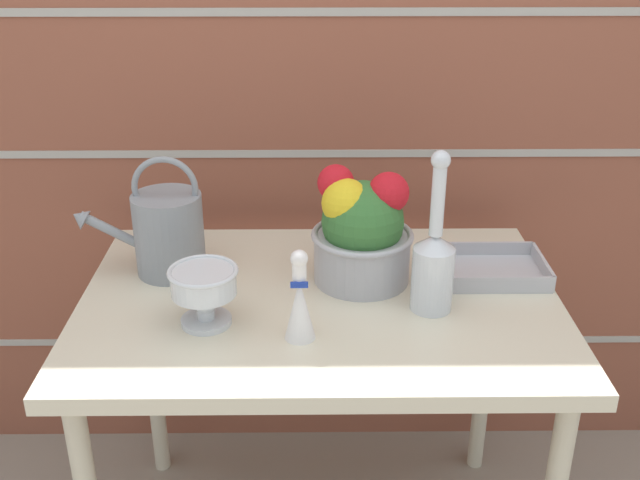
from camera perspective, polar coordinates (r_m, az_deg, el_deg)
The scene contains 8 objects.
brick_wall at distance 1.97m, azimuth -0.14°, elevation 11.96°, with size 3.60×0.08×2.20m.
patio_table at distance 1.68m, azimuth 0.01°, elevation -6.70°, with size 1.05×0.72×0.74m.
watering_can at distance 1.74m, azimuth -11.59°, elevation 0.67°, with size 0.30×0.16×0.28m.
crystal_pedestal_bowl at distance 1.52m, azimuth -8.84°, elevation -3.56°, with size 0.14×0.14×0.13m.
flower_planter at distance 1.66m, azimuth 3.16°, elevation 0.72°, with size 0.23×0.23×0.27m.
glass_decanter at distance 1.56m, azimuth 8.64°, elevation -1.72°, with size 0.09×0.09×0.35m.
figurine_vase at distance 1.46m, azimuth -1.56°, elevation -4.82°, with size 0.06×0.06×0.19m.
wire_tray at distance 1.77m, azimuth 12.65°, elevation -2.25°, with size 0.26×0.19×0.04m.
Camera 1 is at (-0.02, -1.43, 1.54)m, focal length 42.00 mm.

